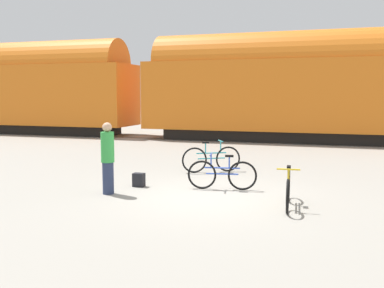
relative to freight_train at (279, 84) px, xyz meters
name	(u,v)px	position (x,y,z in m)	size (l,w,h in m)	color
ground_plane	(207,196)	(0.00, -12.53, -2.78)	(80.00, 80.00, 0.00)	gray
freight_train	(279,84)	(0.00, 0.00, 0.00)	(42.66, 2.90, 5.28)	black
rail_near	(276,142)	(0.00, -0.72, -2.77)	(54.66, 0.07, 0.01)	#4C4238
rail_far	(279,139)	(0.00, 0.72, -2.77)	(54.66, 0.07, 0.01)	#4C4238
bicycle_yellow	(288,189)	(1.85, -12.94, -2.42)	(0.46, 1.77, 0.85)	black
bicycle_blue	(222,174)	(0.15, -11.74, -2.40)	(1.67, 0.46, 0.88)	black
bicycle_teal	(211,159)	(-0.75, -9.49, -2.38)	(1.56, 0.97, 0.94)	black
person_in_green	(108,158)	(-2.25, -13.01, -1.93)	(0.31, 0.31, 1.66)	#283351
backpack	(139,180)	(-1.92, -12.05, -2.61)	(0.28, 0.20, 0.34)	black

